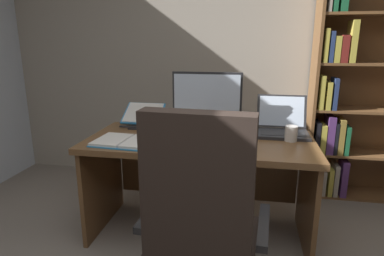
{
  "coord_description": "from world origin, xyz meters",
  "views": [
    {
      "loc": [
        0.1,
        -0.8,
        1.36
      ],
      "look_at": [
        -0.27,
        1.26,
        0.8
      ],
      "focal_mm": 30.73,
      "sensor_mm": 36.0,
      "label": 1
    }
  ],
  "objects_px": {
    "reading_stand_with_book": "(143,115)",
    "keyboard": "(199,143)",
    "bookshelf": "(352,94)",
    "computer_mouse": "(246,144)",
    "open_binder": "(126,141)",
    "notepad": "(170,134)",
    "laptop": "(282,126)",
    "coffee_mug": "(291,133)",
    "pen": "(173,132)",
    "office_chair": "(202,237)",
    "desk": "(201,162)",
    "monitor": "(207,101)"
  },
  "relations": [
    {
      "from": "reading_stand_with_book",
      "to": "keyboard",
      "type": "bearing_deg",
      "value": -39.29
    },
    {
      "from": "keyboard",
      "to": "notepad",
      "type": "distance_m",
      "value": 0.32
    },
    {
      "from": "laptop",
      "to": "notepad",
      "type": "distance_m",
      "value": 0.8
    },
    {
      "from": "office_chair",
      "to": "coffee_mug",
      "type": "xyz_separation_m",
      "value": [
        0.47,
        0.82,
        0.31
      ]
    },
    {
      "from": "desk",
      "to": "keyboard",
      "type": "height_order",
      "value": "keyboard"
    },
    {
      "from": "bookshelf",
      "to": "coffee_mug",
      "type": "bearing_deg",
      "value": -125.73
    },
    {
      "from": "desk",
      "to": "reading_stand_with_book",
      "type": "xyz_separation_m",
      "value": [
        -0.5,
        0.22,
        0.28
      ]
    },
    {
      "from": "bookshelf",
      "to": "keyboard",
      "type": "height_order",
      "value": "bookshelf"
    },
    {
      "from": "laptop",
      "to": "computer_mouse",
      "type": "height_order",
      "value": "laptop"
    },
    {
      "from": "computer_mouse",
      "to": "coffee_mug",
      "type": "bearing_deg",
      "value": 33.37
    },
    {
      "from": "coffee_mug",
      "to": "office_chair",
      "type": "bearing_deg",
      "value": -119.92
    },
    {
      "from": "pen",
      "to": "open_binder",
      "type": "bearing_deg",
      "value": -134.63
    },
    {
      "from": "monitor",
      "to": "pen",
      "type": "height_order",
      "value": "monitor"
    },
    {
      "from": "desk",
      "to": "keyboard",
      "type": "xyz_separation_m",
      "value": [
        0.01,
        -0.2,
        0.21
      ]
    },
    {
      "from": "pen",
      "to": "coffee_mug",
      "type": "xyz_separation_m",
      "value": [
        0.81,
        -0.01,
        0.04
      ]
    },
    {
      "from": "computer_mouse",
      "to": "notepad",
      "type": "distance_m",
      "value": 0.58
    },
    {
      "from": "open_binder",
      "to": "pen",
      "type": "xyz_separation_m",
      "value": [
        0.25,
        0.25,
        0.0
      ]
    },
    {
      "from": "bookshelf",
      "to": "reading_stand_with_book",
      "type": "relative_size",
      "value": 6.35
    },
    {
      "from": "open_binder",
      "to": "notepad",
      "type": "xyz_separation_m",
      "value": [
        0.23,
        0.25,
        -0.01
      ]
    },
    {
      "from": "laptop",
      "to": "open_binder",
      "type": "xyz_separation_m",
      "value": [
        -1.02,
        -0.42,
        -0.04
      ]
    },
    {
      "from": "laptop",
      "to": "coffee_mug",
      "type": "height_order",
      "value": "laptop"
    },
    {
      "from": "desk",
      "to": "keyboard",
      "type": "relative_size",
      "value": 3.64
    },
    {
      "from": "bookshelf",
      "to": "reading_stand_with_book",
      "type": "distance_m",
      "value": 1.78
    },
    {
      "from": "laptop",
      "to": "coffee_mug",
      "type": "relative_size",
      "value": 3.49
    },
    {
      "from": "pen",
      "to": "coffee_mug",
      "type": "distance_m",
      "value": 0.81
    },
    {
      "from": "computer_mouse",
      "to": "reading_stand_with_book",
      "type": "distance_m",
      "value": 0.92
    },
    {
      "from": "open_binder",
      "to": "coffee_mug",
      "type": "height_order",
      "value": "coffee_mug"
    },
    {
      "from": "monitor",
      "to": "laptop",
      "type": "relative_size",
      "value": 1.42
    },
    {
      "from": "desk",
      "to": "pen",
      "type": "height_order",
      "value": "pen"
    },
    {
      "from": "office_chair",
      "to": "notepad",
      "type": "relative_size",
      "value": 5.2
    },
    {
      "from": "office_chair",
      "to": "laptop",
      "type": "xyz_separation_m",
      "value": [
        0.43,
        1.0,
        0.31
      ]
    },
    {
      "from": "keyboard",
      "to": "desk",
      "type": "bearing_deg",
      "value": 94.11
    },
    {
      "from": "bookshelf",
      "to": "coffee_mug",
      "type": "distance_m",
      "value": 1.0
    },
    {
      "from": "desk",
      "to": "coffee_mug",
      "type": "relative_size",
      "value": 14.97
    },
    {
      "from": "desk",
      "to": "bookshelf",
      "type": "height_order",
      "value": "bookshelf"
    },
    {
      "from": "computer_mouse",
      "to": "bookshelf",
      "type": "bearing_deg",
      "value": 48.93
    },
    {
      "from": "laptop",
      "to": "keyboard",
      "type": "relative_size",
      "value": 0.85
    },
    {
      "from": "reading_stand_with_book",
      "to": "open_binder",
      "type": "height_order",
      "value": "reading_stand_with_book"
    },
    {
      "from": "laptop",
      "to": "bookshelf",
      "type": "bearing_deg",
      "value": 45.2
    },
    {
      "from": "laptop",
      "to": "computer_mouse",
      "type": "bearing_deg",
      "value": -123.56
    },
    {
      "from": "bookshelf",
      "to": "computer_mouse",
      "type": "height_order",
      "value": "bookshelf"
    },
    {
      "from": "bookshelf",
      "to": "reading_stand_with_book",
      "type": "bearing_deg",
      "value": -161.17
    },
    {
      "from": "pen",
      "to": "coffee_mug",
      "type": "bearing_deg",
      "value": -1.04
    },
    {
      "from": "notepad",
      "to": "laptop",
      "type": "bearing_deg",
      "value": 11.76
    },
    {
      "from": "keyboard",
      "to": "notepad",
      "type": "relative_size",
      "value": 2.0
    },
    {
      "from": "open_binder",
      "to": "coffee_mug",
      "type": "relative_size",
      "value": 4.17
    },
    {
      "from": "keyboard",
      "to": "pen",
      "type": "distance_m",
      "value": 0.3
    },
    {
      "from": "bookshelf",
      "to": "computer_mouse",
      "type": "relative_size",
      "value": 18.92
    },
    {
      "from": "reading_stand_with_book",
      "to": "pen",
      "type": "bearing_deg",
      "value": -36.55
    },
    {
      "from": "notepad",
      "to": "pen",
      "type": "distance_m",
      "value": 0.02
    }
  ]
}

